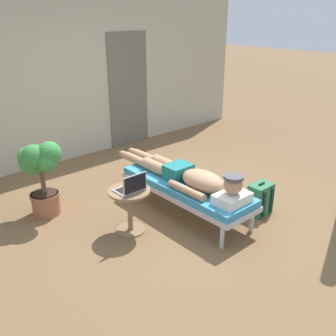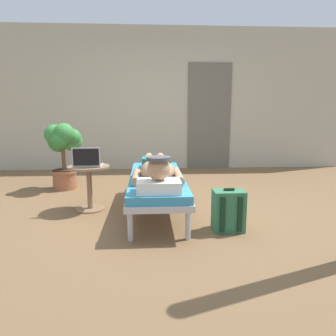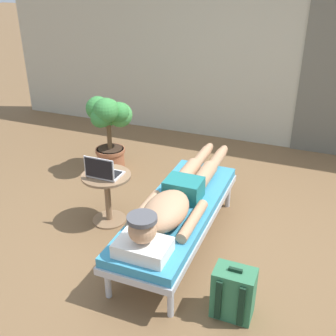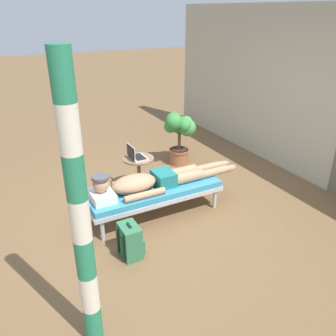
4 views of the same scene
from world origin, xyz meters
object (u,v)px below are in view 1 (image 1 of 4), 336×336
at_px(lounge_chair, 186,188).
at_px(side_table, 130,203).
at_px(laptop, 132,187).
at_px(backpack, 260,199).
at_px(person_reclining, 189,176).
at_px(potted_plant, 41,167).

height_order(lounge_chair, side_table, side_table).
relative_size(laptop, backpack, 0.73).
relative_size(person_reclining, side_table, 4.15).
xyz_separation_m(person_reclining, backpack, (0.68, -0.58, -0.32)).
bearing_deg(person_reclining, lounge_chair, 90.00).
height_order(laptop, potted_plant, potted_plant).
bearing_deg(person_reclining, potted_plant, 137.81).
relative_size(laptop, potted_plant, 0.32).
height_order(side_table, potted_plant, potted_plant).
relative_size(lounge_chair, backpack, 4.38).
bearing_deg(backpack, side_table, 152.96).
bearing_deg(laptop, side_table, 90.00).
bearing_deg(potted_plant, side_table, -62.26).
xyz_separation_m(lounge_chair, backpack, (0.68, -0.63, -0.15)).
height_order(person_reclining, potted_plant, potted_plant).
bearing_deg(backpack, laptop, 154.58).
distance_m(person_reclining, backpack, 0.95).
height_order(side_table, laptop, laptop).
xyz_separation_m(person_reclining, potted_plant, (-1.33, 1.20, 0.11)).
relative_size(lounge_chair, laptop, 5.98).
bearing_deg(laptop, lounge_chair, -4.54).
relative_size(backpack, potted_plant, 0.43).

